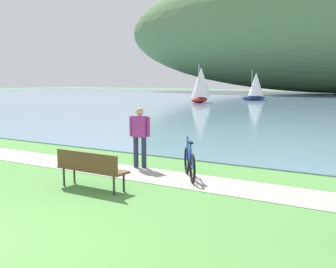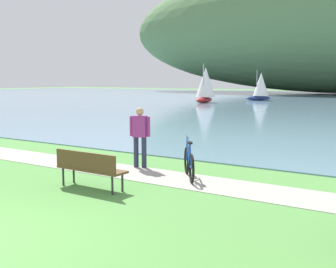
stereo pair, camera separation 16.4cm
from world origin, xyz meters
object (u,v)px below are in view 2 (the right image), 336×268
bicycle_leaning_near_bench (189,163)px  sailboat_mid_bay (261,86)px  sailboat_nearest_to_shore (205,84)px  person_at_shoreline (140,134)px  park_bench_near_camera (89,167)px

bicycle_leaning_near_bench → sailboat_mid_bay: (-13.02, 38.95, 1.32)m
sailboat_nearest_to_shore → sailboat_mid_bay: sailboat_nearest_to_shore is taller
person_at_shoreline → sailboat_nearest_to_shore: (-14.33, 30.70, 0.99)m
person_at_shoreline → bicycle_leaning_near_bench: bearing=-11.5°
park_bench_near_camera → sailboat_mid_bay: (-11.66, 41.11, 1.20)m
sailboat_nearest_to_shore → sailboat_mid_bay: (3.13, 7.87, -0.24)m
park_bench_near_camera → sailboat_mid_bay: sailboat_mid_bay is taller
person_at_shoreline → sailboat_mid_bay: 40.17m
park_bench_near_camera → person_at_shoreline: bearing=100.3°
person_at_shoreline → park_bench_near_camera: bearing=-79.7°
park_bench_near_camera → sailboat_nearest_to_shore: 36.41m
bicycle_leaning_near_bench → sailboat_nearest_to_shore: 35.05m
sailboat_nearest_to_shore → sailboat_mid_bay: bearing=68.3°
sailboat_nearest_to_shore → person_at_shoreline: bearing=-65.0°
park_bench_near_camera → person_at_shoreline: person_at_shoreline is taller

